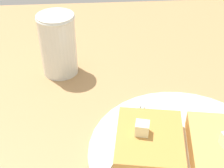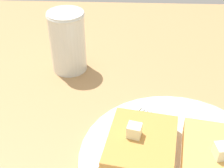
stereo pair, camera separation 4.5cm
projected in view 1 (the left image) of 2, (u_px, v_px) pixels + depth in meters
The scene contains 6 objects.
plate at pixel (184, 154), 39.58cm from camera, with size 24.42×24.42×1.39cm.
toast_slice_left at pixel (149, 142), 38.88cm from camera, with size 8.23×9.77×2.43cm, color #BD833B.
toast_slice_middle at pixel (224, 147), 38.17cm from camera, with size 8.23×9.77×2.43cm, color #D69D4E.
butter_pat_primary at pixel (142, 128), 37.88cm from camera, with size 1.68×1.51×1.68cm, color #F3F1C2.
fork at pixel (126, 137), 40.88cm from camera, with size 9.46×14.46×0.36cm.
syrup_jar at pixel (59, 47), 53.35cm from camera, with size 6.40×6.40×10.87cm.
Camera 1 is at (-4.35, -14.72, 33.90)cm, focal length 50.00 mm.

